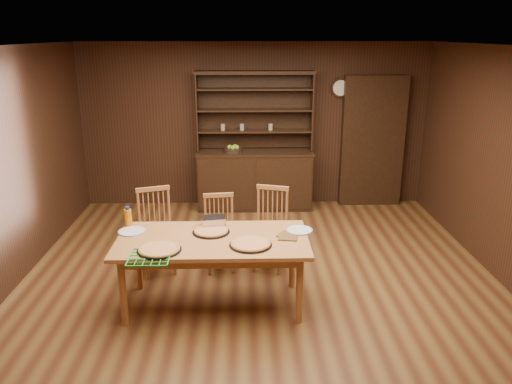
{
  "coord_description": "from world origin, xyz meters",
  "views": [
    {
      "loc": [
        -0.18,
        -4.95,
        2.73
      ],
      "look_at": [
        -0.04,
        0.4,
        1.02
      ],
      "focal_mm": 35.0,
      "sensor_mm": 36.0,
      "label": 1
    }
  ],
  "objects_px": {
    "dining_table": "(213,245)",
    "chair_center": "(220,230)",
    "china_hutch": "(255,172)",
    "juice_bottle": "(128,218)",
    "chair_left": "(156,228)",
    "chair_right": "(271,225)"
  },
  "relations": [
    {
      "from": "dining_table",
      "to": "chair_center",
      "type": "distance_m",
      "value": 0.89
    },
    {
      "from": "china_hutch",
      "to": "juice_bottle",
      "type": "distance_m",
      "value": 3.06
    },
    {
      "from": "dining_table",
      "to": "juice_bottle",
      "type": "xyz_separation_m",
      "value": [
        -0.92,
        0.35,
        0.18
      ]
    },
    {
      "from": "chair_left",
      "to": "chair_right",
      "type": "relative_size",
      "value": 1.01
    },
    {
      "from": "dining_table",
      "to": "chair_left",
      "type": "height_order",
      "value": "chair_left"
    },
    {
      "from": "chair_left",
      "to": "juice_bottle",
      "type": "distance_m",
      "value": 0.62
    },
    {
      "from": "chair_right",
      "to": "china_hutch",
      "type": "bearing_deg",
      "value": 110.43
    },
    {
      "from": "chair_left",
      "to": "juice_bottle",
      "type": "relative_size",
      "value": 4.55
    },
    {
      "from": "dining_table",
      "to": "juice_bottle",
      "type": "distance_m",
      "value": 1.0
    },
    {
      "from": "juice_bottle",
      "to": "chair_right",
      "type": "bearing_deg",
      "value": 19.5
    },
    {
      "from": "chair_left",
      "to": "chair_right",
      "type": "bearing_deg",
      "value": -15.92
    },
    {
      "from": "chair_left",
      "to": "chair_right",
      "type": "distance_m",
      "value": 1.36
    },
    {
      "from": "china_hutch",
      "to": "dining_table",
      "type": "bearing_deg",
      "value": -99.24
    },
    {
      "from": "china_hutch",
      "to": "juice_bottle",
      "type": "relative_size",
      "value": 9.78
    },
    {
      "from": "china_hutch",
      "to": "dining_table",
      "type": "xyz_separation_m",
      "value": [
        -0.5,
        -3.05,
        0.08
      ]
    },
    {
      "from": "china_hutch",
      "to": "dining_table",
      "type": "height_order",
      "value": "china_hutch"
    },
    {
      "from": "china_hutch",
      "to": "chair_left",
      "type": "relative_size",
      "value": 2.15
    },
    {
      "from": "chair_right",
      "to": "juice_bottle",
      "type": "distance_m",
      "value": 1.68
    },
    {
      "from": "china_hutch",
      "to": "chair_left",
      "type": "distance_m",
      "value": 2.52
    },
    {
      "from": "chair_center",
      "to": "juice_bottle",
      "type": "xyz_separation_m",
      "value": [
        -0.94,
        -0.53,
        0.37
      ]
    },
    {
      "from": "china_hutch",
      "to": "chair_right",
      "type": "bearing_deg",
      "value": -86.3
    },
    {
      "from": "chair_left",
      "to": "chair_right",
      "type": "height_order",
      "value": "chair_left"
    }
  ]
}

